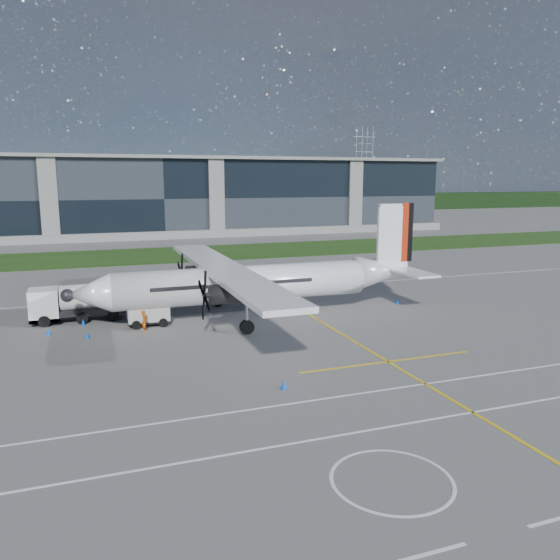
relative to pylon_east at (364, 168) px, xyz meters
name	(u,v)px	position (x,y,z in m)	size (l,w,h in m)	color
ground	(197,261)	(-85.00, -110.00, -15.00)	(400.00, 400.00, 0.00)	#5C5A57
grass_strip	(187,254)	(-85.00, -102.00, -14.98)	(400.00, 18.00, 0.04)	#1B3F11
terminal_building	(157,197)	(-85.00, -70.00, -7.50)	(120.00, 20.00, 15.00)	black
tree_line	(133,206)	(-85.00, -10.00, -12.00)	(400.00, 6.00, 6.00)	black
pylon_east	(364,168)	(0.00, 0.00, 0.00)	(9.00, 4.60, 30.00)	gray
yellow_taxiway_centerline	(295,306)	(-82.00, -140.00, -14.99)	(0.20, 70.00, 0.01)	yellow
white_lane_line	(421,421)	(-85.00, -164.00, -14.99)	(90.00, 0.15, 0.01)	white
turboprop_aircraft	(256,262)	(-86.39, -142.27, -10.41)	(29.53, 30.63, 9.19)	white
fuel_tanker_truck	(72,303)	(-100.74, -138.74, -13.52)	(7.91, 2.57, 2.97)	white
baggage_tug	(148,313)	(-95.15, -142.04, -13.99)	(3.38, 2.03, 2.03)	silver
ground_crew_person	(144,319)	(-95.64, -143.77, -14.07)	(0.76, 0.54, 1.87)	#F25907
safety_cone_nose_stbd	(83,322)	(-99.98, -140.36, -14.75)	(0.36, 0.36, 0.50)	blue
safety_cone_nose_port	(87,335)	(-99.73, -144.13, -14.75)	(0.36, 0.36, 0.50)	blue
safety_cone_fwd	(48,331)	(-102.42, -142.19, -14.75)	(0.36, 0.36, 0.50)	blue
safety_cone_portwing	(284,385)	(-89.70, -158.00, -14.75)	(0.36, 0.36, 0.50)	blue
safety_cone_stbdwing	(197,284)	(-88.50, -127.58, -14.75)	(0.36, 0.36, 0.50)	blue
safety_cone_tail	(397,301)	(-72.77, -142.01, -14.75)	(0.36, 0.36, 0.50)	blue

